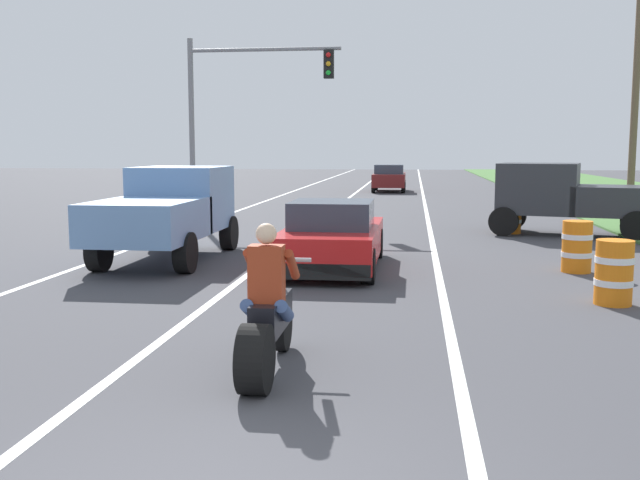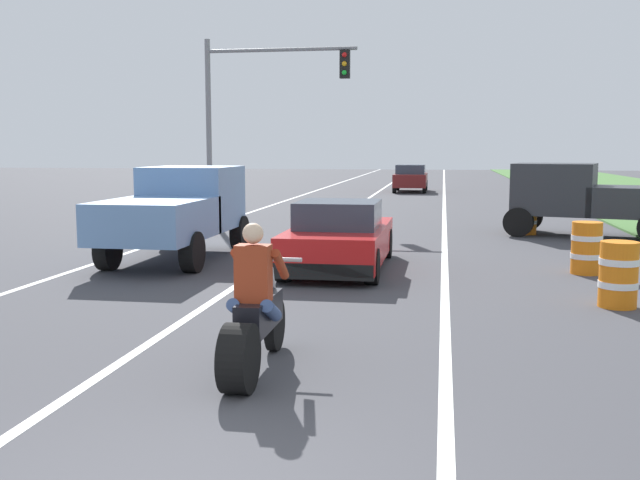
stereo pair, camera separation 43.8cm
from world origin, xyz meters
TOP-DOWN VIEW (x-y plane):
  - lane_stripe_left_solid at (-5.40, 20.00)m, footprint 0.14×120.00m
  - lane_stripe_right_solid at (1.80, 20.00)m, footprint 0.14×120.00m
  - lane_stripe_centre_dashed at (-1.80, 20.00)m, footprint 0.14×120.00m
  - motorcycle_with_rider at (-0.21, 3.32)m, footprint 0.70×2.21m
  - sports_car_red at (-0.28, 10.23)m, footprint 1.84×4.30m
  - pickup_truck_left_lane_light_blue at (-3.89, 10.97)m, footprint 2.02×4.80m
  - pickup_truck_right_shoulder_dark_grey at (5.67, 16.74)m, footprint 5.14×3.14m
  - traffic_light_mast_near at (-4.51, 19.96)m, footprint 5.12×0.34m
  - construction_barrel_nearest at (4.37, 7.46)m, footprint 0.58×0.58m
  - construction_barrel_mid at (4.46, 10.46)m, footprint 0.58×0.58m
  - construction_barrel_far at (4.05, 16.99)m, footprint 0.58×0.58m
  - distant_car_far_ahead at (-0.05, 36.79)m, footprint 1.80×4.00m

SIDE VIEW (x-z plane):
  - lane_stripe_left_solid at x=-5.40m, z-range 0.00..0.01m
  - lane_stripe_right_solid at x=1.80m, z-range 0.00..0.01m
  - lane_stripe_centre_dashed at x=-1.80m, z-range 0.00..0.01m
  - construction_barrel_nearest at x=4.37m, z-range 0.00..1.00m
  - construction_barrel_mid at x=4.46m, z-range 0.00..1.00m
  - construction_barrel_far at x=4.05m, z-range 0.00..1.00m
  - motorcycle_with_rider at x=-0.21m, z-range -0.22..1.40m
  - sports_car_red at x=-0.28m, z-range -0.05..1.31m
  - distant_car_far_ahead at x=-0.05m, z-range 0.02..1.52m
  - pickup_truck_left_lane_light_blue at x=-3.89m, z-range 0.12..2.10m
  - pickup_truck_right_shoulder_dark_grey at x=5.67m, z-range 0.12..2.10m
  - traffic_light_mast_near at x=-4.51m, z-range 1.03..7.03m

